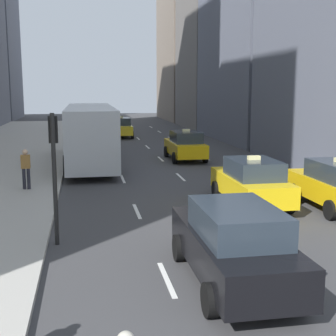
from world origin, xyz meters
TOP-DOWN VIEW (x-y plane):
  - lane_markings at (2.60, 23.00)m, footprint 5.72×56.00m
  - taxi_lead at (4.00, 14.09)m, footprint 2.02×4.40m
  - taxi_second at (4.00, 25.39)m, footprint 2.02×4.40m
  - taxi_third at (1.20, 39.30)m, footprint 2.02×4.40m
  - taxi_fourth at (6.80, 13.11)m, footprint 2.02×4.40m
  - sedan_black_near at (1.20, 7.56)m, footprint 2.02×4.77m
  - city_bus at (-1.61, 24.74)m, footprint 2.80×11.61m
  - pedestrian_far_walking at (-4.33, 17.80)m, footprint 0.36×0.22m
  - traffic_light_pole at (-2.75, 10.99)m, footprint 0.24×0.42m

SIDE VIEW (x-z plane):
  - lane_markings at x=2.60m, z-range 0.00..0.01m
  - taxi_lead at x=4.00m, z-range -0.05..1.82m
  - taxi_second at x=4.00m, z-range -0.05..1.82m
  - taxi_third at x=1.20m, z-range -0.05..1.82m
  - taxi_fourth at x=6.80m, z-range -0.05..1.82m
  - sedan_black_near at x=1.20m, z-range 0.01..1.80m
  - pedestrian_far_walking at x=-4.33m, z-range 0.24..1.89m
  - city_bus at x=-1.61m, z-range 0.16..3.41m
  - traffic_light_pole at x=-2.75m, z-range 0.61..4.21m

